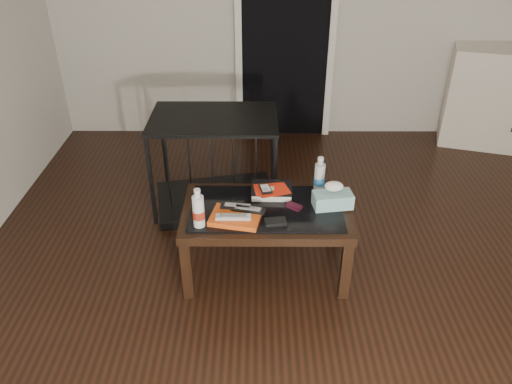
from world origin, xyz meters
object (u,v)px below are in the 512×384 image
coffee_table (266,216)px  tissue_box (333,200)px  water_bottle_left (198,208)px  pet_crate (217,176)px  textbook (271,191)px  water_bottle_right (320,175)px

coffee_table → tissue_box: 0.41m
coffee_table → water_bottle_left: water_bottle_left is taller
coffee_table → water_bottle_left: size_ratio=4.20×
coffee_table → water_bottle_left: 0.46m
water_bottle_left → tissue_box: size_ratio=1.03×
pet_crate → textbook: pet_crate is taller
coffee_table → water_bottle_right: size_ratio=4.20×
pet_crate → water_bottle_right: size_ratio=4.21×
coffee_table → textbook: size_ratio=4.00×
coffee_table → tissue_box: size_ratio=4.35×
pet_crate → textbook: size_ratio=4.01×
textbook → water_bottle_right: bearing=7.7°
pet_crate → textbook: 0.77m
textbook → water_bottle_left: size_ratio=1.05×
coffee_table → pet_crate: 0.87m
pet_crate → water_bottle_left: (-0.02, -0.95, 0.35)m
pet_crate → water_bottle_right: 0.97m
water_bottle_left → textbook: bearing=39.4°
pet_crate → coffee_table: bearing=-76.5°
coffee_table → pet_crate: (-0.36, 0.77, -0.17)m
coffee_table → water_bottle_left: (-0.38, -0.18, 0.18)m
water_bottle_left → water_bottle_right: 0.80m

